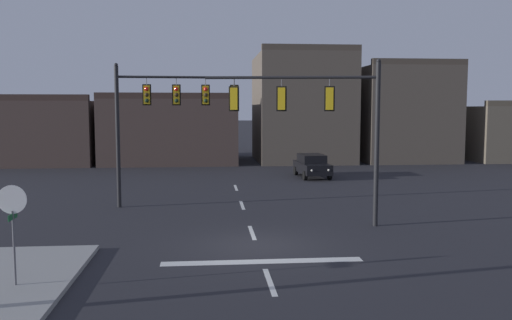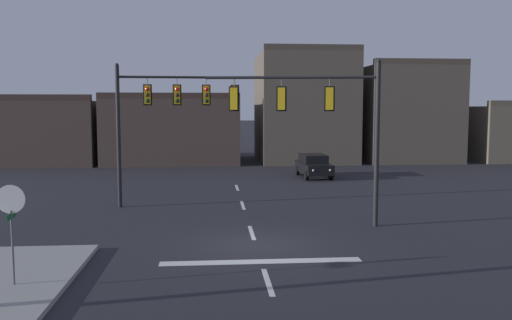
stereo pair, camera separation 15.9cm
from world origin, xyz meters
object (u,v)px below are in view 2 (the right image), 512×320
at_px(signal_mast_far_side, 165,107).
at_px(stop_sign, 11,211).
at_px(signal_mast_near_side, 321,114).
at_px(car_lot_nearside, 314,165).

bearing_deg(signal_mast_far_side, stop_sign, -103.97).
relative_size(signal_mast_near_side, stop_sign, 2.49).
bearing_deg(stop_sign, signal_mast_far_side, 76.03).
xyz_separation_m(stop_sign, car_lot_nearside, (12.44, 22.66, -1.29)).
bearing_deg(car_lot_nearside, signal_mast_near_side, -99.86).
distance_m(signal_mast_near_side, signal_mast_far_side, 8.38).
height_order(signal_mast_near_side, car_lot_nearside, signal_mast_near_side).
distance_m(stop_sign, car_lot_nearside, 25.89).
xyz_separation_m(signal_mast_near_side, stop_sign, (-9.75, -7.19, -2.48)).
height_order(signal_mast_far_side, stop_sign, signal_mast_far_side).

